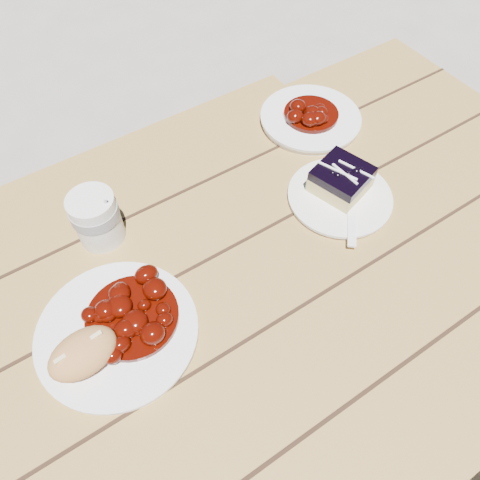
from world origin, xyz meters
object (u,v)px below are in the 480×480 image
dessert_plate (340,197)px  main_plate (118,333)px  picnic_table (117,406)px  bread_roll (83,353)px  second_plate (310,119)px  coffee_cup (97,218)px  blueberry_cake (341,179)px

dessert_plate → main_plate: bearing=-176.8°
picnic_table → main_plate: size_ratio=8.23×
main_plate → dessert_plate: main_plate is taller
main_plate → bread_roll: size_ratio=2.35×
second_plate → dessert_plate: bearing=-113.7°
dessert_plate → coffee_cup: size_ratio=1.91×
main_plate → coffee_cup: (0.06, 0.19, 0.04)m
picnic_table → coffee_cup: coffee_cup is taller
coffee_cup → second_plate: bearing=4.4°
main_plate → bread_roll: 0.07m
main_plate → blueberry_cake: 0.48m
second_plate → bread_roll: bearing=-157.8°
bread_roll → second_plate: (0.61, 0.25, -0.03)m
main_plate → bread_roll: bread_roll is taller
picnic_table → second_plate: size_ratio=9.53×
main_plate → second_plate: 0.60m
dessert_plate → second_plate: size_ratio=0.91×
dessert_plate → blueberry_cake: 0.04m
picnic_table → dessert_plate: (0.52, 0.06, 0.17)m
second_plate → main_plate: bearing=-157.6°
bread_roll → picnic_table: bearing=-99.0°
picnic_table → coffee_cup: (0.12, 0.23, 0.21)m
bread_roll → second_plate: 0.66m
bread_roll → dessert_plate: bread_roll is taller
picnic_table → blueberry_cake: (0.53, 0.08, 0.20)m
picnic_table → main_plate: bearing=32.1°
bread_roll → dessert_plate: size_ratio=0.54×
picnic_table → bread_roll: bearing=81.0°
picnic_table → second_plate: second_plate is taller
dessert_plate → coffee_cup: 0.44m
blueberry_cake → coffee_cup: (-0.42, 0.15, 0.01)m
blueberry_cake → dessert_plate: bearing=-140.6°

